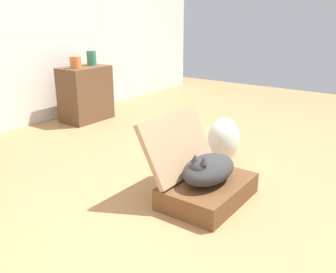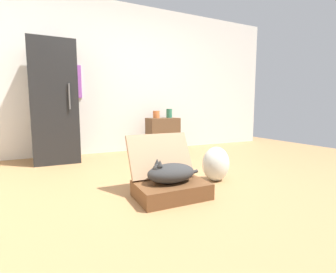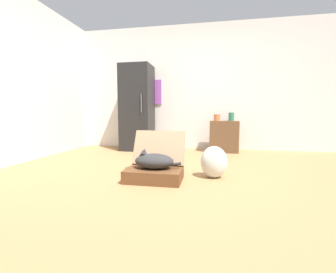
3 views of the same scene
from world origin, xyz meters
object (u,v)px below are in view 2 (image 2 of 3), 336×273
at_px(cat, 170,173).
at_px(side_table, 163,135).
at_px(vase_tall, 156,114).
at_px(vase_short, 169,113).
at_px(refrigerator, 55,103).
at_px(plastic_bag_white, 216,164).
at_px(suitcase_base, 171,190).

relative_size(cat, side_table, 0.85).
height_order(cat, vase_tall, vase_tall).
distance_m(side_table, vase_short, 0.41).
bearing_deg(refrigerator, vase_tall, 0.80).
bearing_deg(refrigerator, vase_short, 2.00).
bearing_deg(plastic_bag_white, vase_tall, 87.73).
relative_size(plastic_bag_white, vase_tall, 2.92).
bearing_deg(side_table, vase_tall, -168.47).
xyz_separation_m(side_table, vase_tall, (-0.14, -0.03, 0.37)).
distance_m(side_table, vase_tall, 0.39).
relative_size(refrigerator, side_table, 2.83).
relative_size(cat, refrigerator, 0.30).
relative_size(suitcase_base, refrigerator, 0.36).
height_order(cat, plastic_bag_white, plastic_bag_white).
bearing_deg(vase_tall, suitcase_base, -109.49).
xyz_separation_m(suitcase_base, refrigerator, (-0.87, 2.06, 0.79)).
distance_m(plastic_bag_white, side_table, 1.88).
height_order(refrigerator, side_table, refrigerator).
distance_m(plastic_bag_white, vase_short, 1.98).
bearing_deg(vase_tall, refrigerator, -179.20).
xyz_separation_m(refrigerator, side_table, (1.74, 0.05, -0.56)).
relative_size(side_table, vase_tall, 4.75).
relative_size(suitcase_base, plastic_bag_white, 1.67).
distance_m(refrigerator, side_table, 1.83).
relative_size(refrigerator, vase_short, 10.66).
xyz_separation_m(suitcase_base, plastic_bag_white, (0.66, 0.24, 0.12)).
xyz_separation_m(refrigerator, vase_tall, (1.61, 0.02, -0.19)).
relative_size(suitcase_base, vase_short, 3.86).
xyz_separation_m(cat, vase_short, (1.01, 2.12, 0.46)).
xyz_separation_m(vase_tall, vase_short, (0.27, 0.04, 0.02)).
relative_size(cat, plastic_bag_white, 1.38).
bearing_deg(suitcase_base, refrigerator, 113.00).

